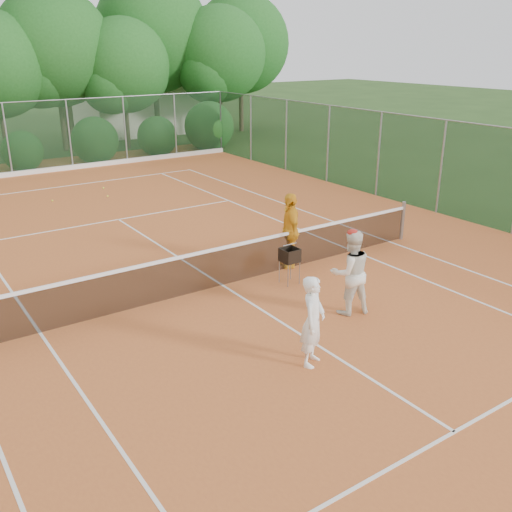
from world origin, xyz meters
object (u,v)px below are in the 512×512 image
(player_center_grp, at_px, (350,272))
(ball_hopper, at_px, (290,256))
(player_yellow, at_px, (290,230))
(player_white, at_px, (313,321))

(player_center_grp, height_order, ball_hopper, player_center_grp)
(player_yellow, bearing_deg, player_center_grp, 12.65)
(player_center_grp, height_order, player_yellow, player_yellow)
(player_yellow, xyz_separation_m, ball_hopper, (-0.67, -0.87, -0.26))
(player_center_grp, distance_m, player_yellow, 2.85)
(player_center_grp, xyz_separation_m, player_yellow, (0.60, 2.78, 0.04))
(ball_hopper, bearing_deg, player_yellow, 61.49)
(player_white, relative_size, ball_hopper, 1.91)
(ball_hopper, bearing_deg, player_white, -112.12)
(player_center_grp, relative_size, ball_hopper, 2.11)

